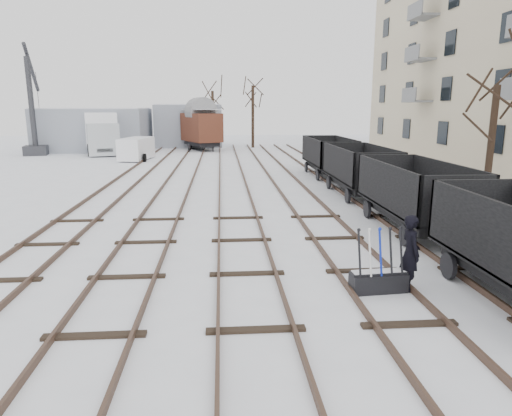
{
  "coord_description": "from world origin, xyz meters",
  "views": [
    {
      "loc": [
        -0.6,
        -10.93,
        4.17
      ],
      "look_at": [
        0.42,
        2.42,
        1.2
      ],
      "focal_mm": 32.0,
      "sensor_mm": 36.0,
      "label": 1
    }
  ],
  "objects_px": {
    "ground_frame": "(378,280)",
    "box_van_wagon": "(201,126)",
    "lorry": "(101,132)",
    "crane": "(35,126)",
    "worker": "(410,253)",
    "panel_van": "(136,149)"
  },
  "relations": [
    {
      "from": "lorry",
      "to": "crane",
      "type": "distance_m",
      "value": 5.54
    },
    {
      "from": "box_van_wagon",
      "to": "panel_van",
      "type": "xyz_separation_m",
      "value": [
        -4.85,
        -8.4,
        -1.39
      ]
    },
    {
      "from": "worker",
      "to": "crane",
      "type": "relative_size",
      "value": 0.19
    },
    {
      "from": "box_van_wagon",
      "to": "ground_frame",
      "type": "bearing_deg",
      "value": -104.97
    },
    {
      "from": "worker",
      "to": "lorry",
      "type": "distance_m",
      "value": 36.92
    },
    {
      "from": "lorry",
      "to": "box_van_wagon",
      "type": "bearing_deg",
      "value": -2.33
    },
    {
      "from": "panel_van",
      "to": "box_van_wagon",
      "type": "bearing_deg",
      "value": 70.14
    },
    {
      "from": "box_van_wagon",
      "to": "crane",
      "type": "relative_size",
      "value": 0.62
    },
    {
      "from": "worker",
      "to": "panel_van",
      "type": "xyz_separation_m",
      "value": [
        -11.09,
        27.59,
        0.03
      ]
    },
    {
      "from": "ground_frame",
      "to": "box_van_wagon",
      "type": "bearing_deg",
      "value": 93.83
    },
    {
      "from": "panel_van",
      "to": "worker",
      "type": "bearing_deg",
      "value": -57.94
    },
    {
      "from": "ground_frame",
      "to": "lorry",
      "type": "height_order",
      "value": "lorry"
    },
    {
      "from": "crane",
      "to": "lorry",
      "type": "bearing_deg",
      "value": -0.56
    },
    {
      "from": "box_van_wagon",
      "to": "crane",
      "type": "height_order",
      "value": "crane"
    },
    {
      "from": "worker",
      "to": "lorry",
      "type": "xyz_separation_m",
      "value": [
        -15.31,
        33.58,
        1.01
      ]
    },
    {
      "from": "lorry",
      "to": "crane",
      "type": "relative_size",
      "value": 0.9
    },
    {
      "from": "ground_frame",
      "to": "lorry",
      "type": "distance_m",
      "value": 36.73
    },
    {
      "from": "crane",
      "to": "worker",
      "type": "bearing_deg",
      "value": -69.76
    },
    {
      "from": "box_van_wagon",
      "to": "panel_van",
      "type": "bearing_deg",
      "value": -143.64
    },
    {
      "from": "lorry",
      "to": "worker",
      "type": "bearing_deg",
      "value": -82.68
    },
    {
      "from": "box_van_wagon",
      "to": "worker",
      "type": "bearing_deg",
      "value": -103.79
    },
    {
      "from": "ground_frame",
      "to": "panel_van",
      "type": "relative_size",
      "value": 0.35
    }
  ]
}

